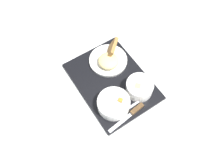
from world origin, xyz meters
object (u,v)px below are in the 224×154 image
Objects in this scene: bowl_salad at (114,103)px; spoon at (126,110)px; knife at (133,112)px; bowl_soup at (140,87)px; plate_main at (109,59)px.

bowl_salad reaches higher than spoon.
spoon is at bearing -55.85° from knife.
bowl_soup is 0.75× the size of spoon.
plate_main is at bearing -107.32° from knife.
plate_main is at bearing -27.84° from bowl_salad.
plate_main is (0.19, 0.02, -0.01)m from bowl_soup.
bowl_soup is 0.10m from knife.
plate_main reaches higher than bowl_salad.
bowl_soup reaches higher than bowl_salad.
spoon is (-0.04, 0.10, -0.03)m from bowl_soup.
bowl_soup is (0.00, -0.13, 0.00)m from bowl_salad.
knife is 0.03m from spoon.
bowl_salad is 0.75× the size of knife.
plate_main reaches higher than spoon.
bowl_soup is 0.11m from spoon.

